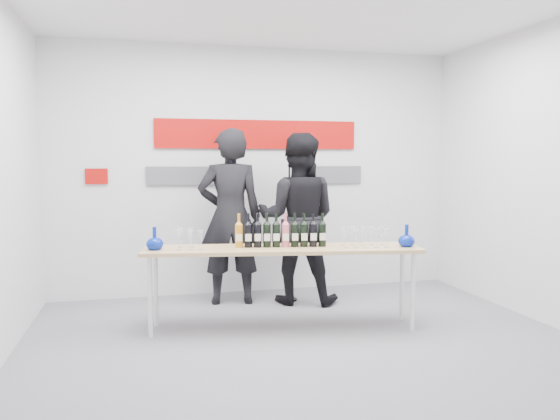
{
  "coord_description": "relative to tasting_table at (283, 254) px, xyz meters",
  "views": [
    {
      "loc": [
        -1.37,
        -4.62,
        1.63
      ],
      "look_at": [
        -0.09,
        0.52,
        1.15
      ],
      "focal_mm": 35.0,
      "sensor_mm": 36.0,
      "label": 1
    }
  ],
  "objects": [
    {
      "name": "ground",
      "position": [
        0.09,
        -0.42,
        -0.74
      ],
      "size": [
        5.0,
        5.0,
        0.0
      ],
      "primitive_type": "plane",
      "color": "slate",
      "rests_on": "ground"
    },
    {
      "name": "presenter_right",
      "position": [
        0.41,
        0.92,
        0.23
      ],
      "size": [
        1.15,
        1.03,
        1.94
      ],
      "primitive_type": "imported",
      "rotation": [
        0.0,
        0.0,
        2.76
      ],
      "color": "black",
      "rests_on": "ground"
    },
    {
      "name": "glasses_left",
      "position": [
        -0.89,
        0.13,
        0.15
      ],
      "size": [
        0.26,
        0.25,
        0.18
      ],
      "color": "silver",
      "rests_on": "tasting_table"
    },
    {
      "name": "back_wall",
      "position": [
        0.09,
        1.58,
        0.76
      ],
      "size": [
        5.0,
        0.04,
        3.0
      ],
      "primitive_type": "cube",
      "color": "silver",
      "rests_on": "ground"
    },
    {
      "name": "glasses_right",
      "position": [
        0.79,
        -0.13,
        0.15
      ],
      "size": [
        0.48,
        0.29,
        0.18
      ],
      "color": "silver",
      "rests_on": "tasting_table"
    },
    {
      "name": "tasting_table",
      "position": [
        0.0,
        0.0,
        0.0
      ],
      "size": [
        2.71,
        0.96,
        0.8
      ],
      "rotation": [
        0.0,
        0.0,
        -0.17
      ],
      "color": "tan",
      "rests_on": "ground"
    },
    {
      "name": "signage",
      "position": [
        0.03,
        1.55,
        1.07
      ],
      "size": [
        3.38,
        0.02,
        0.79
      ],
      "color": "#AF0B07",
      "rests_on": "back_wall"
    },
    {
      "name": "wine_bottles",
      "position": [
        -0.01,
        0.03,
        0.23
      ],
      "size": [
        0.89,
        0.22,
        0.33
      ],
      "rotation": [
        0.0,
        0.0,
        -0.17
      ],
      "color": "#BF7F19",
      "rests_on": "tasting_table"
    },
    {
      "name": "decanter_right",
      "position": [
        1.18,
        -0.24,
        0.17
      ],
      "size": [
        0.16,
        0.16,
        0.21
      ],
      "primitive_type": null,
      "color": "#082294",
      "rests_on": "tasting_table"
    },
    {
      "name": "decanter_left",
      "position": [
        -1.2,
        0.16,
        0.17
      ],
      "size": [
        0.16,
        0.16,
        0.21
      ],
      "primitive_type": null,
      "color": "#082294",
      "rests_on": "tasting_table"
    },
    {
      "name": "presenter_left",
      "position": [
        -0.34,
        1.06,
        0.26
      ],
      "size": [
        0.77,
        0.54,
        1.99
      ],
      "primitive_type": "imported",
      "rotation": [
        0.0,
        0.0,
        3.04
      ],
      "color": "black",
      "rests_on": "ground"
    },
    {
      "name": "mic_stand",
      "position": [
        0.34,
        1.01,
        -0.25
      ],
      "size": [
        0.19,
        0.19,
        1.6
      ],
      "rotation": [
        0.0,
        0.0,
        0.15
      ],
      "color": "black",
      "rests_on": "ground"
    }
  ]
}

